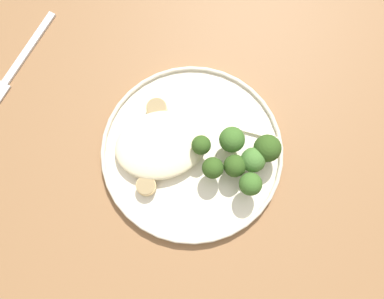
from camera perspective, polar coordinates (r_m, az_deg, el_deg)
ground at (r=1.35m, az=1.22°, el=-8.67°), size 6.00×6.00×0.00m
wooden_dining_table at (r=0.70m, az=2.33°, el=-3.86°), size 1.40×1.00×0.74m
dinner_plate at (r=0.62m, az=0.00°, el=-0.25°), size 0.29×0.29×0.02m
noodle_bed at (r=0.60m, az=-4.64°, el=0.69°), size 0.14×0.11×0.03m
seared_scallop_large_seared at (r=0.61m, az=-1.31°, el=2.10°), size 0.03×0.03×0.01m
seared_scallop_tilted_round at (r=0.63m, az=-5.23°, el=6.03°), size 0.03×0.03×0.01m
seared_scallop_half_hidden at (r=0.61m, az=-9.16°, el=-0.35°), size 0.03×0.03×0.01m
seared_scallop_right_edge at (r=0.60m, az=-6.77°, el=-5.36°), size 0.03×0.03×0.01m
seared_scallop_rear_pale at (r=0.60m, az=-3.51°, el=-2.56°), size 0.02×0.02×0.01m
seared_scallop_left_edge at (r=0.62m, az=-6.33°, el=2.50°), size 0.03×0.03×0.02m
seared_scallop_tiny_bay at (r=0.61m, az=-1.92°, el=0.17°), size 0.03×0.03×0.01m
broccoli_floret_tall_stalk at (r=0.59m, az=11.04°, el=0.07°), size 0.04×0.04×0.06m
broccoli_floret_left_leaning at (r=0.58m, az=1.36°, el=0.57°), size 0.03×0.03×0.05m
broccoli_floret_right_tilted at (r=0.57m, az=8.59°, el=-5.08°), size 0.03×0.03×0.06m
broccoli_floret_rear_charred at (r=0.58m, az=3.15°, el=-2.77°), size 0.03×0.03×0.05m
broccoli_floret_center_pile at (r=0.59m, az=8.98°, el=-1.57°), size 0.04×0.04×0.05m
broccoli_floret_near_rim at (r=0.58m, az=6.32°, el=-2.43°), size 0.03×0.03×0.05m
broccoli_floret_front_edge at (r=0.59m, az=5.91°, el=1.44°), size 0.04×0.04×0.06m
onion_sliver_curled_piece at (r=0.63m, az=9.99°, el=2.25°), size 0.05×0.03×0.00m
onion_sliver_short_strip at (r=0.61m, az=5.81°, el=-0.53°), size 0.01×0.04×0.00m
dinner_fork at (r=0.74m, az=-23.88°, el=12.02°), size 0.13×0.15×0.00m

